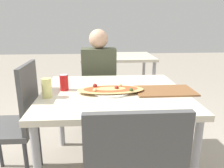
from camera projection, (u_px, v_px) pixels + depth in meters
The scene contains 9 objects.
dining_table at pixel (113, 99), 1.71m from camera, with size 1.10×0.99×0.72m.
chair_far_seated at pixel (99, 85), 2.53m from camera, with size 0.40×0.40×0.95m.
chair_side_left at pixel (17, 119), 1.65m from camera, with size 0.40×0.40×0.95m.
person_seated at pixel (99, 74), 2.38m from camera, with size 0.37×0.23×1.16m.
pizza_main at pixel (111, 90), 1.65m from camera, with size 0.51×0.27×0.06m.
soda_can at pixel (64, 82), 1.69m from camera, with size 0.07×0.07×0.12m.
drink_glass at pixel (47, 88), 1.53m from camera, with size 0.07×0.07×0.14m.
serving_tray at pixel (165, 91), 1.68m from camera, with size 0.45×0.27×0.01m.
background_table at pixel (115, 59), 3.42m from camera, with size 1.10×0.80×0.84m.
Camera 1 is at (-0.12, -1.60, 1.25)m, focal length 35.00 mm.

